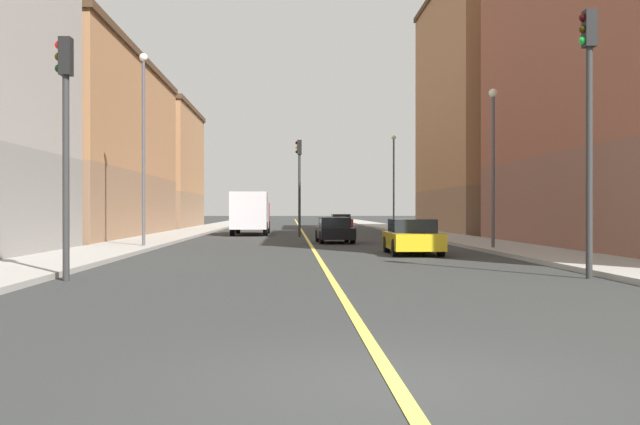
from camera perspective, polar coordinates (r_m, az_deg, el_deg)
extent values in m
plane|color=#2D2F2E|center=(7.14, 6.03, -13.45)|extent=(400.00, 400.00, 0.00)
cube|color=#9E9B93|center=(56.66, 7.07, -1.43)|extent=(3.21, 168.00, 0.15)
cube|color=#9E9B93|center=(56.36, -9.91, -1.44)|extent=(3.21, 168.00, 0.15)
cube|color=#E5D14C|center=(55.90, -1.40, -1.52)|extent=(0.16, 154.00, 0.01)
cube|color=#8F6B4F|center=(55.75, 15.10, 0.12)|extent=(11.68, 17.87, 3.23)
cube|color=#A8754C|center=(56.46, 15.11, 9.28)|extent=(11.68, 17.87, 14.75)
cube|color=#8F6B4F|center=(47.12, -20.71, 0.53)|extent=(11.68, 24.27, 3.94)
cube|color=#A8754C|center=(47.45, -20.72, 7.03)|extent=(11.68, 24.27, 6.81)
cube|color=#4B3422|center=(48.02, -20.72, 11.30)|extent=(11.98, 24.57, 0.40)
cube|color=#8F6B4F|center=(69.13, -14.78, 0.15)|extent=(11.68, 16.31, 3.27)
cube|color=#A8754C|center=(69.33, -14.78, 4.63)|extent=(11.68, 16.31, 7.57)
cube|color=#4B3422|center=(69.76, -14.79, 7.90)|extent=(11.98, 16.61, 0.40)
cylinder|color=#2D2D2D|center=(18.87, 20.56, 3.70)|extent=(0.16, 0.16, 5.68)
cube|color=black|center=(19.35, 20.57, 13.48)|extent=(0.28, 0.32, 0.90)
sphere|color=#320404|center=(19.35, 20.12, 14.30)|extent=(0.20, 0.20, 0.20)
sphere|color=#352204|center=(19.29, 20.12, 13.49)|extent=(0.20, 0.20, 0.20)
sphere|color=green|center=(19.22, 20.12, 12.68)|extent=(0.20, 0.20, 0.20)
cylinder|color=#2D2D2D|center=(18.14, -19.49, 2.58)|extent=(0.16, 0.16, 4.89)
cube|color=black|center=(18.49, -19.50, 11.58)|extent=(0.28, 0.32, 0.90)
sphere|color=red|center=(18.60, -19.98, 12.36)|extent=(0.20, 0.20, 0.20)
sphere|color=#352204|center=(18.54, -19.98, 11.52)|extent=(0.20, 0.20, 0.20)
sphere|color=black|center=(18.48, -19.98, 10.67)|extent=(0.20, 0.20, 0.20)
cylinder|color=#2D2D2D|center=(45.25, -1.64, 1.35)|extent=(0.16, 0.16, 5.20)
cube|color=black|center=(45.41, -1.64, 5.20)|extent=(0.28, 0.32, 0.90)
sphere|color=#320404|center=(45.43, -1.84, 5.54)|extent=(0.20, 0.20, 0.20)
sphere|color=orange|center=(45.41, -1.84, 5.19)|extent=(0.20, 0.20, 0.20)
sphere|color=black|center=(45.39, -1.84, 4.83)|extent=(0.20, 0.20, 0.20)
cylinder|color=#4C4C51|center=(30.37, 13.55, 3.13)|extent=(0.14, 0.14, 6.18)
sphere|color=#EAEACC|center=(30.70, 13.56, 9.18)|extent=(0.36, 0.36, 0.36)
cylinder|color=#4C4C51|center=(32.14, -13.81, 4.59)|extent=(0.14, 0.14, 8.00)
sphere|color=#EAEACC|center=(32.72, -13.82, 11.85)|extent=(0.36, 0.36, 0.36)
cylinder|color=#4C4C51|center=(57.90, 5.86, 2.24)|extent=(0.14, 0.14, 7.20)
sphere|color=#EAEACC|center=(58.15, 5.86, 5.94)|extent=(0.36, 0.36, 0.36)
cube|color=gold|center=(27.49, 7.34, -2.22)|extent=(1.88, 4.15, 0.61)
cube|color=black|center=(27.59, 7.30, -1.05)|extent=(1.63, 2.07, 0.51)
cylinder|color=black|center=(28.65, 5.31, -2.54)|extent=(0.23, 0.64, 0.64)
cylinder|color=black|center=(28.89, 8.57, -2.51)|extent=(0.23, 0.64, 0.64)
cylinder|color=black|center=(26.12, 5.98, -2.80)|extent=(0.23, 0.64, 0.64)
cylinder|color=black|center=(26.39, 9.55, -2.77)|extent=(0.23, 0.64, 0.64)
cube|color=red|center=(66.36, 1.65, -0.79)|extent=(1.97, 4.27, 0.66)
cube|color=black|center=(66.40, 1.64, -0.32)|extent=(1.69, 2.06, 0.43)
cylinder|color=black|center=(67.58, 0.82, -0.96)|extent=(0.24, 0.65, 0.64)
cylinder|color=black|center=(67.75, 2.25, -0.96)|extent=(0.24, 0.65, 0.64)
cylinder|color=black|center=(64.98, 1.02, -1.01)|extent=(0.24, 0.65, 0.64)
cylinder|color=black|center=(65.15, 2.50, -1.00)|extent=(0.24, 0.65, 0.64)
cube|color=black|center=(36.99, 1.17, -1.63)|extent=(1.87, 4.10, 0.58)
cube|color=black|center=(37.07, 1.15, -0.78)|extent=(1.57, 1.86, 0.52)
cylinder|color=black|center=(38.17, -0.18, -1.85)|extent=(0.25, 0.65, 0.64)
cylinder|color=black|center=(38.33, 2.13, -1.85)|extent=(0.25, 0.65, 0.64)
cylinder|color=black|center=(35.68, 0.14, -2.00)|extent=(0.25, 0.65, 0.64)
cylinder|color=black|center=(35.84, 2.61, -1.99)|extent=(0.25, 0.65, 0.64)
cube|color=maroon|center=(52.31, -5.32, -0.26)|extent=(2.34, 2.23, 1.85)
cube|color=silver|center=(48.10, -5.57, 0.16)|extent=(2.34, 5.25, 2.41)
cylinder|color=black|center=(52.00, -6.52, -1.17)|extent=(0.30, 0.90, 0.90)
cylinder|color=black|center=(51.89, -4.16, -1.17)|extent=(0.30, 0.90, 0.90)
cylinder|color=black|center=(47.08, -6.95, -1.31)|extent=(0.30, 0.90, 0.90)
cylinder|color=black|center=(46.96, -4.34, -1.31)|extent=(0.30, 0.90, 0.90)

